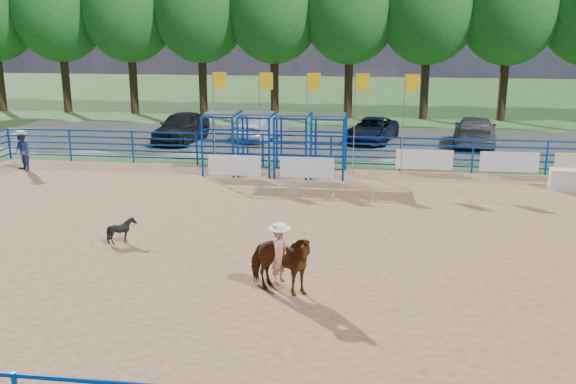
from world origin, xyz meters
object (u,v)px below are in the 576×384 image
Objects in this scene: calf at (122,230)px; spectator_cowboy at (22,151)px; horse_and_rider at (279,259)px; car_b at (262,126)px; car_a at (181,127)px; car_d at (475,131)px; car_c at (372,130)px; announcer_table at (570,180)px.

calf is 11.44m from spectator_cowboy.
horse_and_rider is at bearing -109.22° from calf.
spectator_cowboy is at bearing 138.72° from horse_and_rider.
car_a is at bearing 30.16° from car_b.
spectator_cowboy is at bearing 31.78° from car_d.
horse_and_rider is at bearing 78.28° from car_d.
car_d is (7.25, 20.07, -0.12)m from horse_and_rider.
calf is 18.89m from car_c.
horse_and_rider reaches higher than spectator_cowboy.
calf is at bearing -73.69° from car_a.
spectator_cowboy is at bearing -115.64° from car_a.
car_c is 5.31m from car_d.
car_c reaches higher than announcer_table.
car_d is (5.29, -0.39, 0.12)m from car_c.
car_a is 1.03× the size of car_c.
car_c is at bearing 13.24° from car_a.
spectator_cowboy is at bearing 53.73° from calf.
car_c reaches higher than calf.
spectator_cowboy is 9.06m from car_a.
car_a reaches higher than car_d.
car_b is (8.81, 9.16, -0.17)m from spectator_cowboy.
calf is 0.44× the size of spectator_cowboy.
announcer_table is at bearing -0.47° from spectator_cowboy.
announcer_table is at bearing 49.27° from horse_and_rider.
car_d is (12.30, 17.16, 0.36)m from calf.
calf is at bearing -150.73° from announcer_table.
car_a is 15.46m from car_d.
car_d is (11.28, -0.37, 0.04)m from car_b.
car_a is (-8.18, 19.04, -0.07)m from horse_and_rider.
car_d reaches higher than car_b.
car_d is at bearing 104.35° from announcer_table.
spectator_cowboy is at bearing -134.68° from car_c.
spectator_cowboy reaches higher than announcer_table.
horse_and_rider is at bearing -130.73° from announcer_table.
car_a is at bearing 21.73° from calf.
car_d reaches higher than announcer_table.
spectator_cowboy reaches higher than car_c.
calf is at bearing -47.01° from spectator_cowboy.
horse_and_rider is 5.85m from calf.
spectator_cowboy reaches higher than car_b.
car_b is at bearing 46.10° from spectator_cowboy.
car_b reaches higher than calf.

